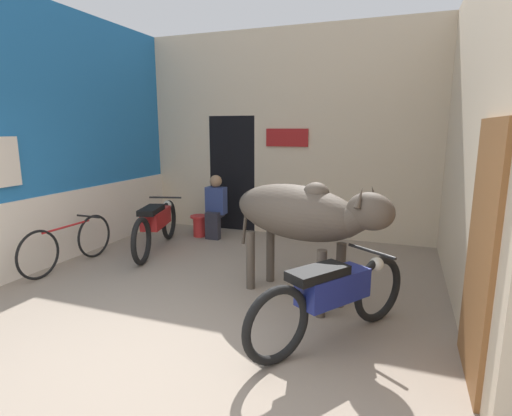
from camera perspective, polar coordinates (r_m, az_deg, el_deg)
The scene contains 10 objects.
ground_plane at distance 3.90m, azimuth -17.21°, elevation -20.49°, with size 30.00×30.00×0.00m, color gray.
wall_left_shopfront at distance 6.96m, azimuth -25.20°, elevation 8.76°, with size 0.25×4.67×3.80m.
wall_back_with_doorway at distance 7.86m, azimuth 2.33°, elevation 8.80°, with size 5.48×0.93×3.80m.
wall_right_with_door at distance 4.92m, azimuth 29.03°, elevation 8.22°, with size 0.22×4.67×3.80m.
cow at distance 4.63m, azimuth 6.42°, elevation -0.83°, with size 2.13×1.36×1.47m.
motorcycle_near at distance 3.95m, azimuth 10.91°, elevation -12.04°, with size 1.24×1.76×0.82m.
motorcycle_far at distance 6.86m, azimuth -14.07°, elevation -2.06°, with size 0.77×2.09×0.82m.
bicycle at distance 6.51m, azimuth -25.18°, elevation -4.66°, with size 0.44×1.71×0.69m.
shopkeeper_seated at distance 7.44m, azimuth -5.84°, elevation 0.45°, with size 0.37×0.34×1.18m.
plastic_stool at distance 7.65m, azimuth -8.07°, elevation -2.44°, with size 0.34×0.34×0.40m.
Camera 1 is at (2.10, -2.58, 2.02)m, focal length 28.00 mm.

